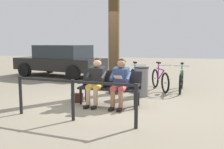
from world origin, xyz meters
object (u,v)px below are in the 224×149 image
object	(u,v)px
bicycle_black	(136,79)
bicycle_blue	(160,79)
bench	(110,85)
handbag	(77,98)
parked_car	(61,60)
person_reading	(120,80)
tree_trunk	(114,45)
litter_bin	(142,82)
person_companion	(96,79)
bicycle_orange	(181,81)

from	to	relation	value
bicycle_black	bicycle_blue	bearing A→B (deg)	75.66
bench	bicycle_blue	distance (m)	2.55
handbag	parked_car	world-z (taller)	parked_car
person_reading	tree_trunk	bearing A→B (deg)	-66.22
litter_bin	tree_trunk	bearing A→B (deg)	-10.91
person_companion	litter_bin	distance (m)	1.64
litter_bin	bicycle_orange	size ratio (longest dim) A/B	0.52
tree_trunk	bicycle_black	world-z (taller)	tree_trunk
bench	person_reading	size ratio (longest dim) A/B	1.36
bench	person_companion	size ratio (longest dim) A/B	1.36
handbag	tree_trunk	bearing A→B (deg)	-117.45
bench	handbag	world-z (taller)	bench
person_companion	bicycle_blue	size ratio (longest dim) A/B	0.76
litter_bin	bicycle_blue	size ratio (longest dim) A/B	0.56
handbag	bicycle_black	size ratio (longest dim) A/B	0.19
person_reading	bicycle_blue	xyz separation A→B (m)	(-0.83, -2.46, -0.31)
person_companion	bicycle_blue	distance (m)	2.84
bench	person_reading	xyz separation A→B (m)	(-0.31, 0.19, 0.16)
bicycle_blue	parked_car	xyz separation A→B (m)	(4.74, -2.39, 0.41)
bicycle_black	litter_bin	bearing A→B (deg)	-3.48
person_companion	litter_bin	bearing A→B (deg)	-123.65
person_reading	bicycle_blue	size ratio (longest dim) A/B	0.76
person_reading	bicycle_black	distance (m)	2.39
person_companion	litter_bin	size ratio (longest dim) A/B	1.36
person_reading	handbag	bearing A→B (deg)	-3.90
bicycle_black	parked_car	xyz separation A→B (m)	(3.95, -2.49, 0.41)
bench	person_reading	bearing A→B (deg)	152.90
bench	bicycle_black	world-z (taller)	bicycle_black
tree_trunk	bicycle_orange	bearing A→B (deg)	-156.41
person_companion	tree_trunk	size ratio (longest dim) A/B	0.40
bench	bicycle_blue	bearing A→B (deg)	-112.18
litter_bin	bicycle_black	bearing A→B (deg)	-72.29
bicycle_black	parked_car	world-z (taller)	parked_car
handbag	litter_bin	world-z (taller)	litter_bin
handbag	parked_car	xyz separation A→B (m)	(2.70, -4.68, 0.65)
litter_bin	bicycle_orange	distance (m)	1.57
tree_trunk	parked_car	xyz separation A→B (m)	(3.39, -3.35, -0.73)
litter_bin	parked_car	world-z (taller)	parked_car
person_companion	bicycle_blue	bearing A→B (deg)	-116.92
bicycle_blue	tree_trunk	bearing A→B (deg)	-76.85
bench	handbag	distance (m)	0.99
person_companion	person_reading	bearing A→B (deg)	179.95
bicycle_orange	parked_car	world-z (taller)	parked_car
person_reading	person_companion	bearing A→B (deg)	-0.05
person_reading	parked_car	size ratio (longest dim) A/B	0.27
person_companion	bicycle_orange	bearing A→B (deg)	-128.24
handbag	bicycle_black	xyz separation A→B (m)	(-1.25, -2.19, 0.24)
litter_bin	bench	bearing A→B (deg)	59.62
bench	bicycle_blue	xyz separation A→B (m)	(-1.13, -2.28, -0.15)
bench	person_reading	world-z (taller)	person_reading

